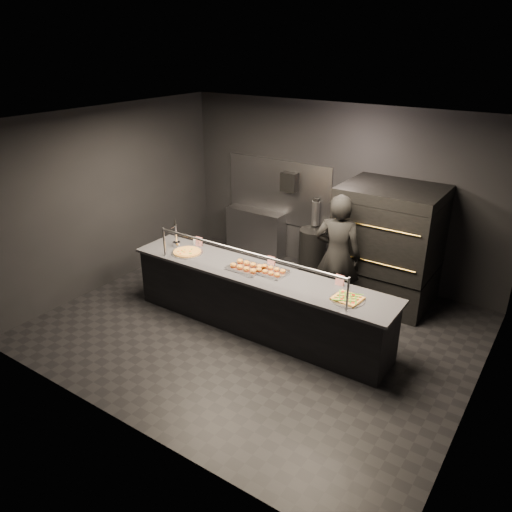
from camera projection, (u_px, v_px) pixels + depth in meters
The scene contains 15 objects.
room at pixel (258, 233), 6.88m from camera, with size 6.04×6.00×3.00m.
service_counter at pixel (258, 300), 7.25m from camera, with size 4.10×0.78×1.37m.
pizza_oven at pixel (388, 245), 7.87m from camera, with size 1.50×1.23×1.91m.
prep_shelf at pixel (256, 232), 9.83m from camera, with size 1.20×0.35×0.90m, color #99999E.
towel_dispenser at pixel (290, 182), 9.08m from camera, with size 0.30×0.20×0.35m, color black.
fire_extinguisher at pixel (316, 213), 9.01m from camera, with size 0.14×0.14×0.51m.
beer_tap at pixel (176, 238), 7.88m from camera, with size 0.13×0.18×0.48m.
round_pizza at pixel (187, 252), 7.69m from camera, with size 0.49×0.49×0.03m.
slider_tray_a at pixel (246, 267), 7.15m from camera, with size 0.57×0.47×0.08m.
slider_tray_b at pixel (271, 271), 7.03m from camera, with size 0.49×0.39×0.07m.
square_pizza at pixel (348, 299), 6.31m from camera, with size 0.44×0.44×0.05m.
condiment_jar at pixel (196, 243), 7.97m from camera, with size 0.13×0.05×0.09m.
tent_cards at pixel (266, 260), 7.27m from camera, with size 2.57×0.04×0.15m.
trash_bin at pixel (312, 250), 9.11m from camera, with size 0.48×0.48×0.80m, color black.
worker at pixel (337, 256), 7.48m from camera, with size 0.70×0.46×1.92m, color black.
Camera 1 is at (3.54, -5.30, 3.98)m, focal length 35.00 mm.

